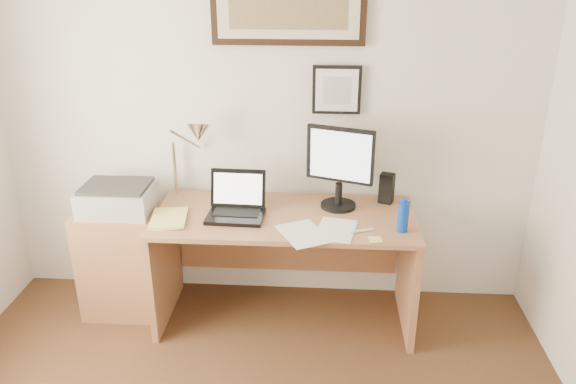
# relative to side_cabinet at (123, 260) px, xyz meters

# --- Properties ---
(wall_back) EXTENTS (3.50, 0.02, 2.50)m
(wall_back) POSITION_rel_side_cabinet_xyz_m (0.92, 0.32, 0.89)
(wall_back) COLOR white
(wall_back) RESTS_ON ground
(side_cabinet) EXTENTS (0.50, 0.40, 0.73)m
(side_cabinet) POSITION_rel_side_cabinet_xyz_m (0.00, 0.00, 0.00)
(side_cabinet) COLOR #9A6440
(side_cabinet) RESTS_ON floor
(water_bottle) EXTENTS (0.06, 0.06, 0.18)m
(water_bottle) POSITION_rel_side_cabinet_xyz_m (1.76, -0.22, 0.48)
(water_bottle) COLOR #0C39A5
(water_bottle) RESTS_ON desk
(bottle_cap) EXTENTS (0.03, 0.03, 0.02)m
(bottle_cap) POSITION_rel_side_cabinet_xyz_m (1.76, -0.22, 0.58)
(bottle_cap) COLOR #0C39A5
(bottle_cap) RESTS_ON water_bottle
(speaker) EXTENTS (0.11, 0.10, 0.19)m
(speaker) POSITION_rel_side_cabinet_xyz_m (1.71, 0.19, 0.48)
(speaker) COLOR black
(speaker) RESTS_ON desk
(paper_sheet_a) EXTENTS (0.34, 0.39, 0.00)m
(paper_sheet_a) POSITION_rel_side_cabinet_xyz_m (1.19, -0.30, 0.39)
(paper_sheet_a) COLOR white
(paper_sheet_a) RESTS_ON desk
(paper_sheet_b) EXTENTS (0.27, 0.34, 0.00)m
(paper_sheet_b) POSITION_rel_side_cabinet_xyz_m (1.38, -0.24, 0.39)
(paper_sheet_b) COLOR white
(paper_sheet_b) RESTS_ON desk
(sticky_pad) EXTENTS (0.08, 0.08, 0.01)m
(sticky_pad) POSITION_rel_side_cabinet_xyz_m (1.60, -0.35, 0.39)
(sticky_pad) COLOR #FBE977
(sticky_pad) RESTS_ON desk
(marker_pen) EXTENTS (0.14, 0.06, 0.02)m
(marker_pen) POSITION_rel_side_cabinet_xyz_m (1.53, -0.25, 0.39)
(marker_pen) COLOR white
(marker_pen) RESTS_ON desk
(book) EXTENTS (0.25, 0.31, 0.02)m
(book) POSITION_rel_side_cabinet_xyz_m (0.28, -0.18, 0.40)
(book) COLOR #ECE06F
(book) RESTS_ON desk
(desk) EXTENTS (1.60, 0.70, 0.75)m
(desk) POSITION_rel_side_cabinet_xyz_m (1.07, 0.04, 0.15)
(desk) COLOR #9A6440
(desk) RESTS_ON floor
(laptop) EXTENTS (0.35, 0.31, 0.26)m
(laptop) POSITION_rel_side_cabinet_xyz_m (0.78, -0.06, 0.44)
(laptop) COLOR black
(laptop) RESTS_ON desk
(lcd_monitor) EXTENTS (0.41, 0.22, 0.52)m
(lcd_monitor) POSITION_rel_side_cabinet_xyz_m (1.40, 0.09, 0.68)
(lcd_monitor) COLOR black
(lcd_monitor) RESTS_ON desk
(printer) EXTENTS (0.44, 0.34, 0.18)m
(printer) POSITION_rel_side_cabinet_xyz_m (0.02, -0.01, 0.45)
(printer) COLOR #A5A5A7
(printer) RESTS_ON side_cabinet
(desk_lamp) EXTENTS (0.29, 0.27, 0.53)m
(desk_lamp) POSITION_rel_side_cabinet_xyz_m (0.51, 0.13, 0.82)
(desk_lamp) COLOR silver
(desk_lamp) RESTS_ON desk
(picture_large) EXTENTS (0.92, 0.04, 0.47)m
(picture_large) POSITION_rel_side_cabinet_xyz_m (1.07, 0.29, 1.59)
(picture_large) COLOR black
(picture_large) RESTS_ON wall_back
(picture_small) EXTENTS (0.30, 0.03, 0.30)m
(picture_small) POSITION_rel_side_cabinet_xyz_m (1.37, 0.29, 1.09)
(picture_small) COLOR black
(picture_small) RESTS_ON wall_back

